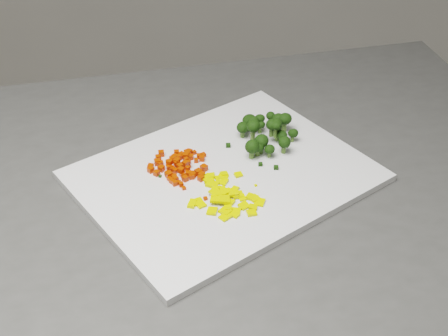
{
  "coord_description": "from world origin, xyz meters",
  "views": [
    {
      "loc": [
        -0.03,
        -0.32,
        1.5
      ],
      "look_at": [
        -0.07,
        0.46,
        0.92
      ],
      "focal_mm": 50.0,
      "sensor_mm": 36.0,
      "label": 1
    }
  ],
  "objects_px": {
    "carrot_pile": "(180,161)",
    "cutting_board": "(224,176)",
    "pepper_pile": "(225,193)",
    "broccoli_pile": "(260,129)"
  },
  "relations": [
    {
      "from": "cutting_board",
      "to": "pepper_pile",
      "type": "bearing_deg",
      "value": -84.99
    },
    {
      "from": "cutting_board",
      "to": "broccoli_pile",
      "type": "distance_m",
      "value": 0.11
    },
    {
      "from": "broccoli_pile",
      "to": "cutting_board",
      "type": "bearing_deg",
      "value": -121.56
    },
    {
      "from": "pepper_pile",
      "to": "cutting_board",
      "type": "bearing_deg",
      "value": 95.01
    },
    {
      "from": "cutting_board",
      "to": "pepper_pile",
      "type": "relative_size",
      "value": 3.88
    },
    {
      "from": "cutting_board",
      "to": "broccoli_pile",
      "type": "xyz_separation_m",
      "value": [
        0.05,
        0.09,
        0.03
      ]
    },
    {
      "from": "carrot_pile",
      "to": "cutting_board",
      "type": "bearing_deg",
      "value": -7.72
    },
    {
      "from": "cutting_board",
      "to": "broccoli_pile",
      "type": "height_order",
      "value": "broccoli_pile"
    },
    {
      "from": "carrot_pile",
      "to": "broccoli_pile",
      "type": "xyz_separation_m",
      "value": [
        0.12,
        0.08,
        0.01
      ]
    },
    {
      "from": "pepper_pile",
      "to": "broccoli_pile",
      "type": "distance_m",
      "value": 0.16
    }
  ]
}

